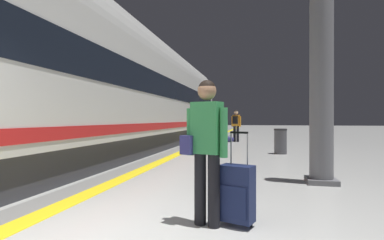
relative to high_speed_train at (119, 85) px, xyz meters
name	(u,v)px	position (x,y,z in m)	size (l,w,h in m)	color
safety_line_strip	(190,149)	(2.13, 2.27, -2.50)	(0.36, 80.00, 0.01)	yellow
tactile_edge_band	(182,148)	(1.79, 2.27, -2.50)	(0.64, 80.00, 0.01)	slate
high_speed_train	(119,85)	(0.00, 0.00, 0.00)	(2.94, 28.61, 4.97)	#38383D
traveller_foreground	(206,141)	(4.30, -6.55, -1.51)	(0.57, 0.35, 1.71)	black
rolling_suitcase_foreground	(237,193)	(4.66, -6.51, -2.11)	(0.43, 0.34, 1.11)	#19234C
passenger_near	(236,123)	(3.79, 6.57, -1.46)	(0.53, 0.40, 1.75)	black
duffel_bag_near	(230,139)	(3.48, 6.33, -2.35)	(0.44, 0.26, 0.36)	navy
platform_pillar	(321,95)	(6.12, -3.81, -0.78)	(0.56, 0.56, 3.60)	slate
waste_bin	(280,141)	(5.74, 1.13, -2.04)	(0.46, 0.46, 0.91)	#4C4C51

